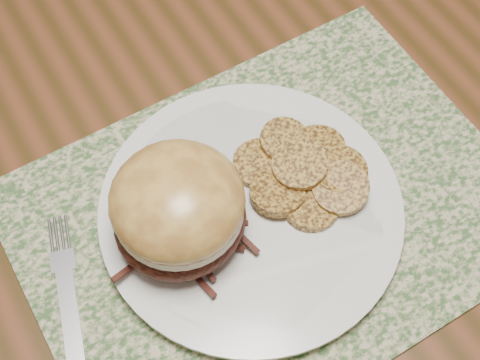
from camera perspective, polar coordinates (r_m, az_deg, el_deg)
name	(u,v)px	position (r m, az deg, el deg)	size (l,w,h in m)	color
dining_table	(107,216)	(0.72, -11.28, -3.04)	(1.50, 0.90, 0.75)	brown
placemat	(271,214)	(0.62, 2.66, -2.93)	(0.45, 0.33, 0.00)	#3C5D30
dinner_plate	(251,210)	(0.61, 0.93, -2.60)	(0.26, 0.26, 0.02)	white
pork_sandwich	(178,208)	(0.56, -5.28, -2.43)	(0.14, 0.13, 0.09)	black
roasted_potatoes	(304,172)	(0.61, 5.51, 0.71)	(0.13, 0.14, 0.03)	#B28434
fork	(70,311)	(0.60, -14.35, -10.76)	(0.07, 0.18, 0.00)	silver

